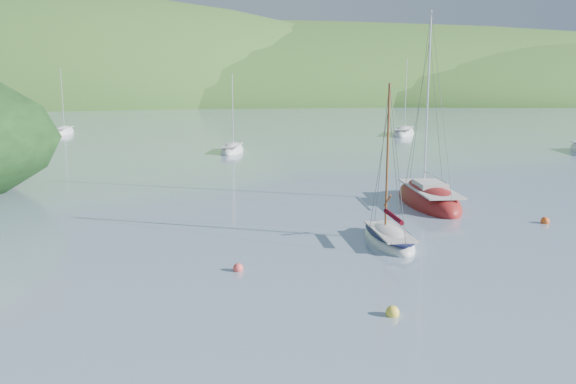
{
  "coord_description": "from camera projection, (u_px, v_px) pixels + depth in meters",
  "views": [
    {
      "loc": [
        -4.96,
        -22.75,
        8.85
      ],
      "look_at": [
        -1.62,
        8.0,
        2.8
      ],
      "focal_mm": 40.0,
      "sensor_mm": 36.0,
      "label": 1
    }
  ],
  "objects": [
    {
      "name": "ground",
      "position": [
        353.0,
        303.0,
        24.42
      ],
      "size": [
        700.0,
        700.0,
        0.0
      ],
      "primitive_type": "plane",
      "color": "gray",
      "rests_on": "ground"
    },
    {
      "name": "sloop_red",
      "position": [
        429.0,
        200.0,
        42.09
      ],
      "size": [
        3.23,
        9.13,
        13.45
      ],
      "rotation": [
        0.0,
        0.0,
        -0.01
      ],
      "color": "maroon",
      "rests_on": "ground"
    },
    {
      "name": "daysailer_white",
      "position": [
        389.0,
        238.0,
        32.85
      ],
      "size": [
        2.24,
        5.69,
        8.64
      ],
      "rotation": [
        0.0,
        0.0,
        0.03
      ],
      "color": "white",
      "rests_on": "ground"
    },
    {
      "name": "distant_sloop_a",
      "position": [
        232.0,
        150.0,
        67.68
      ],
      "size": [
        3.32,
        6.5,
        8.85
      ],
      "rotation": [
        0.0,
        0.0,
        -0.19
      ],
      "color": "white",
      "rests_on": "ground"
    },
    {
      "name": "mooring_buoys",
      "position": [
        421.0,
        260.0,
        29.5
      ],
      "size": [
        18.34,
        13.19,
        0.5
      ],
      "color": "yellow",
      "rests_on": "ground"
    },
    {
      "name": "shoreline_hills",
      "position": [
        202.0,
        97.0,
        191.63
      ],
      "size": [
        690.0,
        135.0,
        56.0
      ],
      "color": "#356125",
      "rests_on": "ground"
    },
    {
      "name": "distant_sloop_b",
      "position": [
        404.0,
        134.0,
        84.66
      ],
      "size": [
        5.38,
        8.02,
        10.81
      ],
      "rotation": [
        0.0,
        0.0,
        -0.4
      ],
      "color": "white",
      "rests_on": "ground"
    },
    {
      "name": "distant_sloop_c",
      "position": [
        63.0,
        132.0,
        86.15
      ],
      "size": [
        2.64,
        6.74,
        9.48
      ],
      "rotation": [
        0.0,
        0.0,
        -0.05
      ],
      "color": "white",
      "rests_on": "ground"
    }
  ]
}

